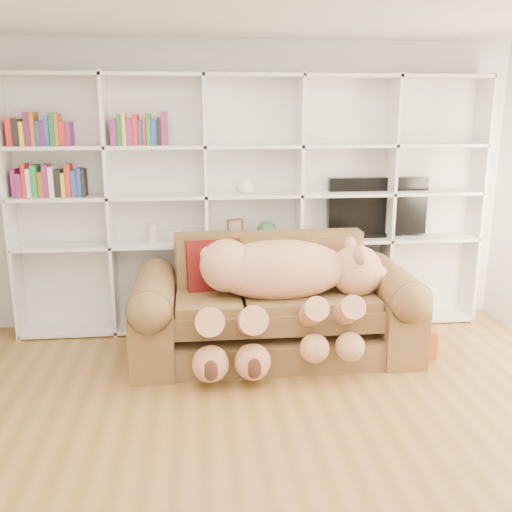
{
  "coord_description": "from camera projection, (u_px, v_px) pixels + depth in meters",
  "views": [
    {
      "loc": [
        -0.55,
        -2.98,
        2.05
      ],
      "look_at": [
        -0.04,
        1.63,
        0.88
      ],
      "focal_mm": 40.0,
      "sensor_mm": 36.0,
      "label": 1
    }
  ],
  "objects": [
    {
      "name": "picture_frame",
      "position": [
        235.0,
        229.0,
        5.4
      ],
      "size": [
        0.16,
        0.08,
        0.2
      ],
      "primitive_type": "cube",
      "rotation": [
        0.0,
        0.0,
        0.33
      ],
      "color": "#522D1C",
      "rests_on": "bookshelf"
    },
    {
      "name": "gift_box",
      "position": [
        414.0,
        341.0,
        4.95
      ],
      "size": [
        0.31,
        0.29,
        0.24
      ],
      "primitive_type": "cube",
      "rotation": [
        0.0,
        0.0,
        0.06
      ],
      "color": "#AD4417",
      "rests_on": "floor"
    },
    {
      "name": "figurine_tall",
      "position": [
        153.0,
        233.0,
        5.32
      ],
      "size": [
        0.11,
        0.11,
        0.18
      ],
      "primitive_type": "cylinder",
      "rotation": [
        0.0,
        0.0,
        -0.27
      ],
      "color": "beige",
      "rests_on": "bookshelf"
    },
    {
      "name": "wall_back",
      "position": [
        251.0,
        187.0,
        5.51
      ],
      "size": [
        5.0,
        0.02,
        2.7
      ],
      "primitive_type": "cube",
      "color": "silver",
      "rests_on": "floor"
    },
    {
      "name": "floor",
      "position": [
        293.0,
        463.0,
        3.43
      ],
      "size": [
        5.0,
        5.0,
        0.0
      ],
      "primitive_type": "plane",
      "color": "brown",
      "rests_on": "ground"
    },
    {
      "name": "throw_pillow",
      "position": [
        214.0,
        267.0,
        4.95
      ],
      "size": [
        0.5,
        0.32,
        0.49
      ],
      "primitive_type": "cube",
      "rotation": [
        -0.24,
        0.0,
        0.13
      ],
      "color": "#5F1010",
      "rests_on": "sofa"
    },
    {
      "name": "sofa",
      "position": [
        274.0,
        311.0,
        4.93
      ],
      "size": [
        2.39,
        1.03,
        1.0
      ],
      "color": "brown",
      "rests_on": "floor"
    },
    {
      "name": "green_vase",
      "position": [
        267.0,
        230.0,
        5.43
      ],
      "size": [
        0.18,
        0.18,
        0.18
      ],
      "primitive_type": "sphere",
      "color": "#2D5835",
      "rests_on": "bookshelf"
    },
    {
      "name": "bookshelf",
      "position": [
        227.0,
        194.0,
        5.37
      ],
      "size": [
        4.43,
        0.35,
        2.4
      ],
      "color": "white",
      "rests_on": "floor"
    },
    {
      "name": "snow_globe",
      "position": [
        179.0,
        235.0,
        5.35
      ],
      "size": [
        0.12,
        0.12,
        0.12
      ],
      "primitive_type": "sphere",
      "color": "silver",
      "rests_on": "bookshelf"
    },
    {
      "name": "tv",
      "position": [
        377.0,
        208.0,
        5.55
      ],
      "size": [
        0.98,
        0.18,
        0.58
      ],
      "color": "black",
      "rests_on": "bookshelf"
    },
    {
      "name": "shelf_vase",
      "position": [
        246.0,
        184.0,
        5.3
      ],
      "size": [
        0.19,
        0.19,
        0.17
      ],
      "primitive_type": "imported",
      "rotation": [
        0.0,
        0.0,
        0.14
      ],
      "color": "silver",
      "rests_on": "bookshelf"
    },
    {
      "name": "figurine_short",
      "position": [
        171.0,
        236.0,
        5.35
      ],
      "size": [
        0.08,
        0.08,
        0.11
      ],
      "primitive_type": "cylinder",
      "rotation": [
        0.0,
        0.0,
        0.19
      ],
      "color": "beige",
      "rests_on": "bookshelf"
    },
    {
      "name": "teddy_bear",
      "position": [
        282.0,
        284.0,
        4.67
      ],
      "size": [
        1.69,
        0.95,
        0.98
      ],
      "rotation": [
        0.0,
        0.0,
        -0.01
      ],
      "color": "tan",
      "rests_on": "sofa"
    }
  ]
}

